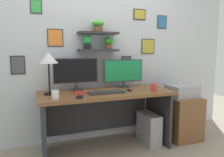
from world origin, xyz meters
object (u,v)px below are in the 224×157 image
Objects in this scene: keyboard at (107,92)px; monitor_left at (76,73)px; cell_phone at (79,97)px; computer_tower_right at (149,128)px; drawer_cabinet at (181,117)px; scissors_tray at (79,93)px; printer at (182,91)px; desk_lamp at (48,60)px; pen_cup at (154,87)px; desk at (105,107)px; computer_mouse at (129,90)px; monitor_right at (123,72)px; coffee_mug at (55,95)px.

monitor_left is at bearing 132.28° from keyboard.
computer_tower_right is (0.99, 0.20, -0.55)m from cell_phone.
computer_tower_right is at bearing -14.83° from monitor_left.
drawer_cabinet is (1.15, 0.07, -0.46)m from keyboard.
keyboard is 0.33m from scissors_tray.
scissors_tray is 1.47m from printer.
scissors_tray is (0.33, -0.08, -0.39)m from desk_lamp.
pen_cup reaches higher than scissors_tray.
drawer_cabinet is 0.39m from printer.
computer_mouse is (0.29, -0.13, 0.22)m from desk.
scissors_tray is 1.11m from computer_tower_right.
drawer_cabinet is (0.79, -0.27, -0.65)m from monitor_right.
drawer_cabinet is 1.49× the size of computer_tower_right.
desk_lamp is 5.45× the size of coffee_mug.
computer_mouse is at bearing 158.60° from pen_cup.
keyboard is at bearing -137.55° from monitor_right.
drawer_cabinet is at bearing 3.24° from keyboard.
computer_mouse is at bearing -178.04° from drawer_cabinet.
keyboard is at bearing -173.42° from computer_mouse.
monitor_left is 0.32m from scissors_tray.
desk_lamp is (-0.67, -0.00, 0.61)m from desk.
pen_cup is (0.91, -0.41, -0.18)m from monitor_left.
keyboard is 0.37m from cell_phone.
monitor_left is 1.24m from computer_tower_right.
monitor_left is at bearing 169.65° from drawer_cabinet.
monitor_right is at bearing 81.66° from computer_mouse.
scissors_tray is at bearing -160.49° from monitor_right.
computer_mouse reaches higher than printer.
drawer_cabinet is at bearing -10.35° from monitor_left.
coffee_mug is (-0.25, 0.03, 0.04)m from cell_phone.
keyboard is at bearing -100.26° from desk.
pen_cup reaches higher than keyboard.
coffee_mug reaches higher than desk.
drawer_cabinet is at bearing 1.96° from computer_mouse.
computer_tower_right is (1.28, -0.09, -0.95)m from desk_lamp.
printer is at bearing -5.24° from desk.
monitor_left reaches higher than drawer_cabinet.
desk_lamp is at bearing 176.72° from drawer_cabinet.
printer is at bearing -0.98° from scissors_tray.
monitor_right is 0.53m from keyboard.
desk is 0.28m from keyboard.
monitor_right is at bearing 9.17° from desk_lamp.
pen_cup is at bearing -165.51° from drawer_cabinet.
keyboard is at bearing -172.72° from computer_tower_right.
computer_mouse is at bearing 29.11° from cell_phone.
monitor_right is at bearing 19.51° from scissors_tray.
pen_cup reaches higher than drawer_cabinet.
monitor_right reaches higher than cell_phone.
computer_mouse is 0.90× the size of pen_cup.
coffee_mug is at bearing -126.36° from monitor_left.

